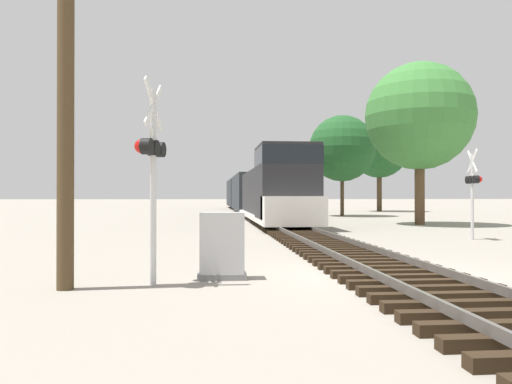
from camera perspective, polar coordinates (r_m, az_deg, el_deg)
The scene contains 10 objects.
ground_plane at distance 11.12m, azimuth 14.82°, elevation -9.17°, with size 400.00×400.00×0.00m, color gray.
rail_track_bed at distance 11.10m, azimuth 14.82°, elevation -8.48°, with size 2.60×160.00×0.31m.
freight_train at distance 46.57m, azimuth -0.67°, elevation -0.14°, with size 2.87×50.80×4.15m.
crossing_signal_near at distance 9.69m, azimuth -11.83°, elevation 3.79°, with size 0.52×1.01×3.88m.
crossing_signal_far at distance 20.82m, azimuth 23.56°, elevation 0.88°, with size 0.42×1.01×3.46m.
relay_cabinet at distance 10.23m, azimuth -3.94°, elevation -6.19°, with size 0.98×0.56×1.35m.
utility_pole at distance 9.91m, azimuth -20.92°, elevation 13.33°, with size 1.80×0.30×7.86m.
tree_far_right at distance 30.54m, azimuth 18.18°, elevation 8.19°, with size 6.19×6.19×9.35m.
tree_mid_background at distance 41.29m, azimuth 9.81°, elevation 4.92°, with size 5.38×5.38×8.20m.
tree_deep_background at distance 53.96m, azimuth 13.90°, elevation 4.81°, with size 6.11×6.11×9.63m.
Camera 1 is at (-3.78, -10.32, 1.71)m, focal length 35.00 mm.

